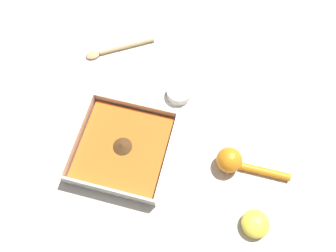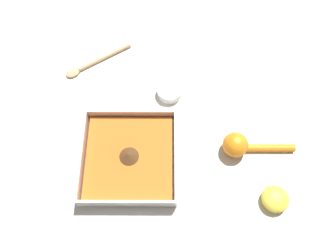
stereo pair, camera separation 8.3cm
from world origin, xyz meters
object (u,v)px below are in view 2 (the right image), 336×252
at_px(square_dish, 130,158).
at_px(spice_bowl, 169,91).
at_px(wooden_spoon, 95,62).
at_px(lemon_squeezer, 241,145).
at_px(lemon_half, 275,199).

bearing_deg(square_dish, spice_bowl, -26.90).
bearing_deg(wooden_spoon, spice_bowl, 123.36).
bearing_deg(spice_bowl, square_dish, 153.10).
bearing_deg(lemon_squeezer, lemon_half, 118.74).
height_order(lemon_squeezer, lemon_half, lemon_squeezer).
xyz_separation_m(square_dish, wooden_spoon, (0.29, 0.12, -0.01)).
xyz_separation_m(spice_bowl, lemon_squeezer, (-0.16, -0.18, 0.02)).
height_order(spice_bowl, lemon_squeezer, lemon_squeezer).
height_order(spice_bowl, lemon_half, lemon_half).
xyz_separation_m(lemon_squeezer, lemon_half, (-0.13, -0.07, -0.01)).
relative_size(lemon_squeezer, lemon_half, 2.85).
xyz_separation_m(square_dish, lemon_half, (-0.10, -0.34, 0.00)).
relative_size(square_dish, wooden_spoon, 1.26).
bearing_deg(spice_bowl, lemon_half, -139.57).
xyz_separation_m(square_dish, lemon_squeezer, (0.03, -0.27, 0.01)).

